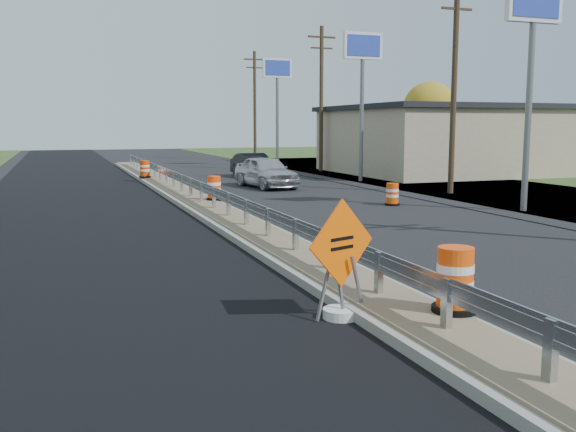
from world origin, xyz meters
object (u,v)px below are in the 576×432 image
object	(u,v)px
barrel_median_near	(455,281)
barrel_shoulder_near	(392,195)
barrel_median_mid	(214,188)
barrel_median_far	(145,169)
caution_sign	(341,289)
car_silver	(266,172)
car_dark_mid	(253,165)

from	to	relation	value
barrel_median_near	barrel_shoulder_near	size ratio (longest dim) A/B	1.17
barrel_median_mid	barrel_median_far	world-z (taller)	barrel_median_far
caution_sign	barrel_median_near	size ratio (longest dim) A/B	1.92
barrel_median_near	barrel_median_mid	xyz separation A→B (m)	(0.00, 15.66, -0.04)
barrel_median_far	car_silver	xyz separation A→B (m)	(5.20, -5.26, 0.10)
caution_sign	barrel_shoulder_near	world-z (taller)	caution_sign
barrel_median_mid	car_silver	world-z (taller)	car_silver
barrel_median_mid	barrel_median_far	bearing A→B (deg)	95.43
barrel_median_far	barrel_shoulder_near	xyz separation A→B (m)	(7.55, -13.68, -0.27)
barrel_median_far	barrel_shoulder_near	world-z (taller)	barrel_median_far
barrel_shoulder_near	barrel_median_far	bearing A→B (deg)	118.89
barrel_median_mid	barrel_median_far	size ratio (longest dim) A/B	0.98
barrel_median_near	barrel_median_far	bearing A→B (deg)	92.31
barrel_median_far	car_dark_mid	bearing A→B (deg)	8.51
barrel_median_far	car_silver	size ratio (longest dim) A/B	0.20
barrel_median_near	car_dark_mid	distance (m)	28.69
barrel_median_mid	car_silver	xyz separation A→B (m)	(4.10, 6.33, 0.11)
caution_sign	car_silver	xyz separation A→B (m)	(5.55, 21.05, 0.29)
barrel_median_near	barrel_median_far	distance (m)	27.26
caution_sign	car_silver	bearing A→B (deg)	53.75
barrel_shoulder_near	car_dark_mid	size ratio (longest dim) A/B	0.20
barrel_median_near	barrel_median_far	world-z (taller)	barrel_median_near
caution_sign	car_dark_mid	distance (m)	28.10
barrel_median_mid	car_dark_mid	size ratio (longest dim) A/B	0.21
barrel_median_near	barrel_median_mid	distance (m)	15.66
caution_sign	car_silver	size ratio (longest dim) A/B	0.42
caution_sign	barrel_shoulder_near	distance (m)	14.89
barrel_median_near	car_dark_mid	world-z (taller)	car_dark_mid
car_silver	barrel_median_mid	bearing A→B (deg)	-130.10
caution_sign	barrel_shoulder_near	size ratio (longest dim) A/B	2.25
barrel_median_mid	barrel_shoulder_near	distance (m)	6.79
barrel_median_mid	car_silver	size ratio (longest dim) A/B	0.20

